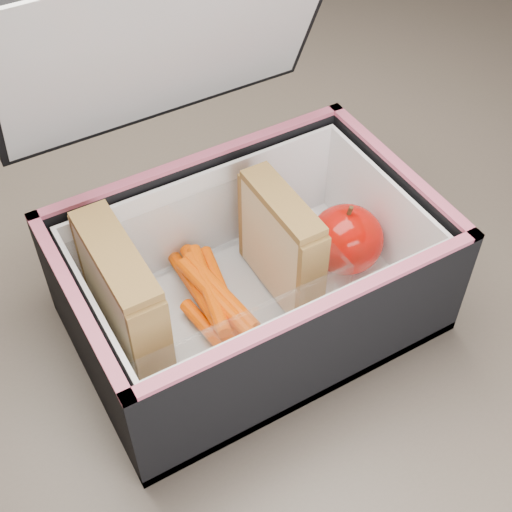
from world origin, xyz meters
The scene contains 8 objects.
kitchen_table centered at (0.00, 0.00, 0.66)m, with size 1.20×0.80×0.75m.
lunch_bag centered at (-0.01, -0.05, 0.81)m, with size 0.29×0.27×0.28m.
plastic_tub centered at (-0.05, -0.04, 0.80)m, with size 0.19×0.13×0.08m, color white, non-canonical shape.
sandwich_left centered at (-0.11, -0.04, 0.82)m, with size 0.03×0.11×0.12m.
sandwich_right centered at (0.02, -0.04, 0.82)m, with size 0.03×0.09×0.10m.
carrot_sticks centered at (-0.04, -0.04, 0.78)m, with size 0.05×0.15×0.03m.
paper_napkin centered at (0.08, -0.05, 0.77)m, with size 0.08×0.08×0.01m, color white.
red_apple centered at (0.08, -0.05, 0.80)m, with size 0.08×0.08×0.07m.
Camera 1 is at (-0.20, -0.38, 1.24)m, focal length 50.00 mm.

